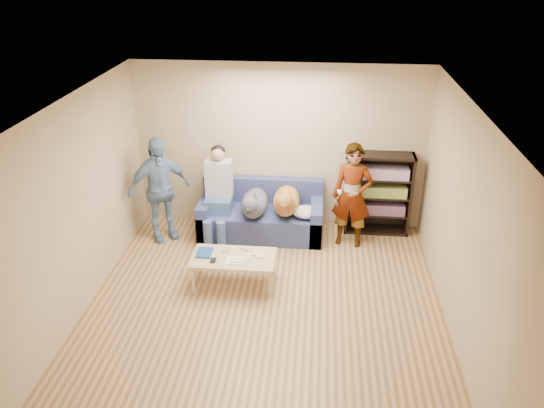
# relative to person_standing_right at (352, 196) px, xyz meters

# --- Properties ---
(ground) EXTENTS (5.00, 5.00, 0.00)m
(ground) POSITION_rel_person_standing_right_xyz_m (-1.12, -1.88, -0.80)
(ground) COLOR brown
(ground) RESTS_ON ground
(ceiling) EXTENTS (5.00, 5.00, 0.00)m
(ceiling) POSITION_rel_person_standing_right_xyz_m (-1.12, -1.88, 1.80)
(ceiling) COLOR white
(ceiling) RESTS_ON ground
(wall_back) EXTENTS (4.50, 0.00, 4.50)m
(wall_back) POSITION_rel_person_standing_right_xyz_m (-1.12, 0.62, 0.50)
(wall_back) COLOR tan
(wall_back) RESTS_ON ground
(wall_front) EXTENTS (4.50, 0.00, 4.50)m
(wall_front) POSITION_rel_person_standing_right_xyz_m (-1.12, -4.38, 0.50)
(wall_front) COLOR tan
(wall_front) RESTS_ON ground
(wall_left) EXTENTS (0.00, 5.00, 5.00)m
(wall_left) POSITION_rel_person_standing_right_xyz_m (-3.37, -1.88, 0.50)
(wall_left) COLOR tan
(wall_left) RESTS_ON ground
(wall_right) EXTENTS (0.00, 5.00, 5.00)m
(wall_right) POSITION_rel_person_standing_right_xyz_m (1.13, -1.88, 0.50)
(wall_right) COLOR tan
(wall_right) RESTS_ON ground
(blanket) EXTENTS (0.44, 0.37, 0.15)m
(blanket) POSITION_rel_person_standing_right_xyz_m (-0.66, -0.01, -0.29)
(blanket) COLOR #B5B5BA
(blanket) RESTS_ON sofa
(person_standing_right) EXTENTS (0.63, 0.47, 1.60)m
(person_standing_right) POSITION_rel_person_standing_right_xyz_m (0.00, 0.00, 0.00)
(person_standing_right) COLOR gray
(person_standing_right) RESTS_ON ground
(person_standing_left) EXTENTS (1.01, 0.89, 1.64)m
(person_standing_left) POSITION_rel_person_standing_right_xyz_m (-2.88, -0.08, 0.02)
(person_standing_left) COLOR #7897C1
(person_standing_left) RESTS_ON ground
(held_controller) EXTENTS (0.06, 0.11, 0.03)m
(held_controller) POSITION_rel_person_standing_right_xyz_m (-0.20, -0.20, 0.15)
(held_controller) COLOR white
(held_controller) RESTS_ON person_standing_right
(notebook_blue) EXTENTS (0.20, 0.26, 0.03)m
(notebook_blue) POSITION_rel_person_standing_right_xyz_m (-1.98, -1.19, -0.37)
(notebook_blue) COLOR navy
(notebook_blue) RESTS_ON coffee_table
(papers) EXTENTS (0.26, 0.20, 0.02)m
(papers) POSITION_rel_person_standing_right_xyz_m (-1.53, -1.34, -0.37)
(papers) COLOR silver
(papers) RESTS_ON coffee_table
(magazine) EXTENTS (0.22, 0.17, 0.01)m
(magazine) POSITION_rel_person_standing_right_xyz_m (-1.50, -1.32, -0.36)
(magazine) COLOR beige
(magazine) RESTS_ON coffee_table
(camera_silver) EXTENTS (0.11, 0.06, 0.05)m
(camera_silver) POSITION_rel_person_standing_right_xyz_m (-1.70, -1.12, -0.35)
(camera_silver) COLOR silver
(camera_silver) RESTS_ON coffee_table
(controller_a) EXTENTS (0.04, 0.13, 0.03)m
(controller_a) POSITION_rel_person_standing_right_xyz_m (-1.30, -1.14, -0.36)
(controller_a) COLOR silver
(controller_a) RESTS_ON coffee_table
(controller_b) EXTENTS (0.09, 0.06, 0.03)m
(controller_b) POSITION_rel_person_standing_right_xyz_m (-1.22, -1.22, -0.36)
(controller_b) COLOR white
(controller_b) RESTS_ON coffee_table
(headphone_cup_a) EXTENTS (0.07, 0.07, 0.02)m
(headphone_cup_a) POSITION_rel_person_standing_right_xyz_m (-1.38, -1.26, -0.37)
(headphone_cup_a) COLOR silver
(headphone_cup_a) RESTS_ON coffee_table
(headphone_cup_b) EXTENTS (0.07, 0.07, 0.02)m
(headphone_cup_b) POSITION_rel_person_standing_right_xyz_m (-1.38, -1.18, -0.37)
(headphone_cup_b) COLOR silver
(headphone_cup_b) RESTS_ON coffee_table
(pen_orange) EXTENTS (0.13, 0.06, 0.01)m
(pen_orange) POSITION_rel_person_standing_right_xyz_m (-1.60, -1.40, -0.37)
(pen_orange) COLOR orange
(pen_orange) RESTS_ON coffee_table
(pen_black) EXTENTS (0.13, 0.08, 0.01)m
(pen_black) POSITION_rel_person_standing_right_xyz_m (-1.46, -1.06, -0.37)
(pen_black) COLOR black
(pen_black) RESTS_ON coffee_table
(wallet) EXTENTS (0.07, 0.12, 0.02)m
(wallet) POSITION_rel_person_standing_right_xyz_m (-1.83, -1.36, -0.37)
(wallet) COLOR black
(wallet) RESTS_ON coffee_table
(sofa) EXTENTS (1.90, 0.85, 0.82)m
(sofa) POSITION_rel_person_standing_right_xyz_m (-1.37, 0.21, -0.52)
(sofa) COLOR #515B93
(sofa) RESTS_ON ground
(person_seated) EXTENTS (0.40, 0.73, 1.47)m
(person_seated) POSITION_rel_person_standing_right_xyz_m (-2.01, 0.09, -0.03)
(person_seated) COLOR #416190
(person_seated) RESTS_ON sofa
(dog_gray) EXTENTS (0.39, 1.24, 0.57)m
(dog_gray) POSITION_rel_person_standing_right_xyz_m (-1.45, -0.05, -0.17)
(dog_gray) COLOR #52555D
(dog_gray) RESTS_ON sofa
(dog_tan) EXTENTS (0.40, 1.16, 0.59)m
(dog_tan) POSITION_rel_person_standing_right_xyz_m (-0.98, 0.07, -0.17)
(dog_tan) COLOR #B28036
(dog_tan) RESTS_ON sofa
(coffee_table) EXTENTS (1.10, 0.60, 0.42)m
(coffee_table) POSITION_rel_person_standing_right_xyz_m (-1.58, -1.24, -0.43)
(coffee_table) COLOR tan
(coffee_table) RESTS_ON ground
(bookshelf) EXTENTS (1.00, 0.34, 1.30)m
(bookshelf) POSITION_rel_person_standing_right_xyz_m (0.43, 0.45, -0.12)
(bookshelf) COLOR black
(bookshelf) RESTS_ON ground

